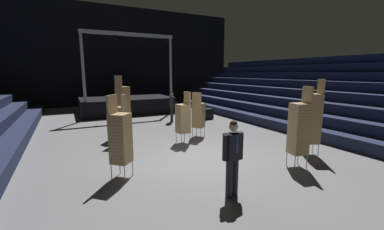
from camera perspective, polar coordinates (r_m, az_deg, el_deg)
The scene contains 14 objects.
ground_plane at distance 7.91m, azimuth 1.63°, elevation -10.39°, with size 22.00×30.00×0.10m, color slate.
arena_end_wall at distance 21.84m, azimuth -18.10°, elevation 12.79°, with size 22.00×0.30×8.00m, color black.
bleacher_bank_right at distance 13.83m, azimuth 29.98°, elevation 4.85°, with size 6.00×24.00×3.60m.
stage_riser at distance 17.05m, azimuth -14.80°, elevation 2.43°, with size 5.75×3.33×5.00m.
man_with_tie at distance 5.40m, azimuth 9.42°, elevation -8.94°, with size 0.57×0.31×1.70m.
chair_stack_front_left at distance 6.50m, azimuth -16.24°, elevation -4.96°, with size 0.62×0.62×2.14m.
chair_stack_front_right at distance 9.36m, azimuth -2.06°, elevation -0.64°, with size 0.49×0.49×1.96m.
chair_stack_mid_left at distance 10.83m, azimuth -15.64°, elevation 2.00°, with size 0.60×0.60×2.56m.
chair_stack_mid_right at distance 10.32m, azimuth 1.51°, elevation 0.10°, with size 0.62×0.62×1.88m.
chair_stack_mid_centre at distance 9.64m, azimuth -16.36°, elevation -0.99°, with size 0.61×0.61×1.88m.
chair_stack_rear_left at distance 7.54m, azimuth 23.51°, elevation -2.72°, with size 0.53×0.53×2.31m.
chair_stack_rear_right at distance 8.86m, azimuth 26.04°, elevation -0.59°, with size 0.59×0.59×2.48m.
crew_worker_near_stage at distance 13.48m, azimuth -4.76°, elevation 2.39°, with size 0.36×0.56×1.68m.
equipment_road_case at distance 14.37m, azimuth 2.91°, elevation 0.25°, with size 0.90×0.60×0.60m, color black.
Camera 1 is at (-3.58, -6.51, 2.68)m, focal length 23.09 mm.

